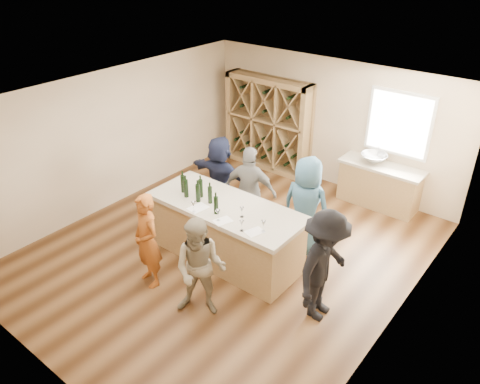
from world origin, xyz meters
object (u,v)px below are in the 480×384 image
Objects in this scene: sink at (374,158)px; wine_bottle_d at (198,193)px; wine_rack at (268,124)px; wine_bottle_f at (216,205)px; tasting_counter_base at (226,234)px; wine_bottle_c at (201,188)px; wine_bottle_e at (210,195)px; person_far_right at (306,206)px; person_near_left at (147,241)px; person_server at (324,266)px; wine_bottle_b at (186,188)px; wine_bottle_a at (183,184)px; person_far_left at (220,176)px; person_near_right at (200,268)px; person_far_mid at (250,191)px.

sink is 3.91m from wine_bottle_d.
wine_rack is 7.33× the size of wine_bottle_f.
wine_bottle_c is at bearing -174.35° from tasting_counter_base.
person_far_right is (1.17, 1.15, -0.32)m from wine_bottle_e.
person_server is at bearing 36.69° from person_near_left.
wine_bottle_c reaches higher than wine_bottle_e.
wine_bottle_b is 0.18× the size of person_server.
wine_bottle_b is at bearing -29.17° from wine_bottle_a.
wine_bottle_a reaches higher than tasting_counter_base.
wine_bottle_b is 1.01× the size of wine_bottle_d.
sink is 2.36m from person_far_right.
person_far_right is 2.00m from person_far_left.
tasting_counter_base is 8.10× the size of wine_bottle_c.
person_near_right is (1.12, 0.02, -0.00)m from person_near_left.
wine_bottle_b reaches higher than tasting_counter_base.
wine_rack reaches higher than person_far_right.
person_server is (2.54, 1.06, 0.09)m from person_near_left.
person_far_right is 1.10× the size of person_far_left.
wine_bottle_e is (0.27, -0.06, -0.01)m from wine_bottle_c.
wine_bottle_b is at bearing -76.13° from wine_rack.
person_far_mid is at bearing 78.23° from wine_bottle_d.
person_near_right is (2.18, -4.71, -0.30)m from wine_rack.
person_far_left reaches higher than wine_bottle_c.
sink is 4.94m from person_near_left.
wine_bottle_a is 0.17× the size of person_far_right.
person_far_left is (-2.16, -2.29, -0.18)m from sink.
person_far_mid is (0.66, 1.05, -0.37)m from wine_bottle_a.
person_near_left is at bearing 98.20° from person_far_left.
wine_bottle_d is at bearing 105.54° from person_near_right.
person_far_right is at bearing 32.87° from wine_bottle_a.
wine_bottle_d is at bearing 1.33° from wine_bottle_b.
wine_bottle_f is (0.92, -0.18, -0.01)m from wine_bottle_a.
wine_bottle_d is (-0.44, -0.20, 0.74)m from tasting_counter_base.
tasting_counter_base is 1.58m from person_far_left.
person_far_mid is at bearing -60.90° from wine_rack.
person_near_right is 0.90× the size of person_server.
person_far_mid is at bearing 72.48° from wine_bottle_c.
person_near_right reaches higher than wine_bottle_f.
wine_bottle_e is 2.26m from person_server.
tasting_counter_base is 8.15× the size of wine_bottle_b.
wine_bottle_c is 1.83m from person_far_right.
wine_bottle_e is at bearing 86.25° from person_server.
tasting_counter_base is 1.62× the size of person_near_left.
person_far_left is (-0.21, 1.22, -0.41)m from wine_bottle_a.
person_far_mid is at bearing 1.06° from person_far_right.
wine_bottle_a is at bearing 113.51° from person_near_right.
wine_bottle_a is 0.19× the size of person_far_left.
wine_rack reaches higher than wine_bottle_e.
wine_bottle_f is (0.76, -0.10, -0.01)m from wine_bottle_b.
tasting_counter_base is at bearing 99.46° from wine_bottle_f.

